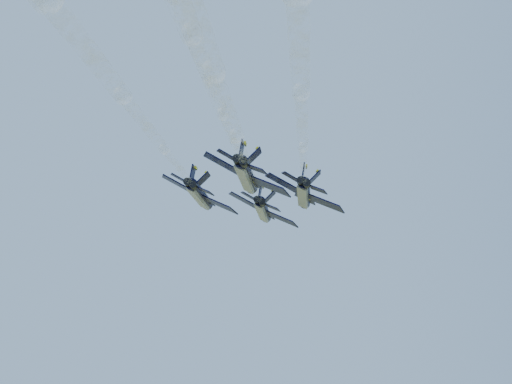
# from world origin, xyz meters

# --- Properties ---
(jet_lead) EXTENTS (12.25, 17.27, 6.15)m
(jet_lead) POSITION_xyz_m (1.11, 14.47, 105.79)
(jet_lead) COLOR black
(jet_left) EXTENTS (12.25, 17.27, 6.15)m
(jet_left) POSITION_xyz_m (-7.62, 3.04, 105.79)
(jet_left) COLOR black
(jet_right) EXTENTS (12.25, 17.27, 6.15)m
(jet_right) POSITION_xyz_m (8.50, 4.08, 105.79)
(jet_right) COLOR black
(jet_slot) EXTENTS (12.25, 17.27, 6.15)m
(jet_slot) POSITION_xyz_m (0.95, -6.64, 105.79)
(jet_slot) COLOR black
(smoke_trail_lead) EXTENTS (3.58, 62.57, 2.89)m
(smoke_trail_lead) POSITION_xyz_m (2.30, -33.78, 105.83)
(smoke_trail_lead) COLOR white
(smoke_trail_left) EXTENTS (3.58, 62.57, 2.89)m
(smoke_trail_left) POSITION_xyz_m (-6.43, -45.21, 105.83)
(smoke_trail_left) COLOR white
(smoke_trail_right) EXTENTS (3.58, 62.57, 2.89)m
(smoke_trail_right) POSITION_xyz_m (9.69, -44.18, 105.83)
(smoke_trail_right) COLOR white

